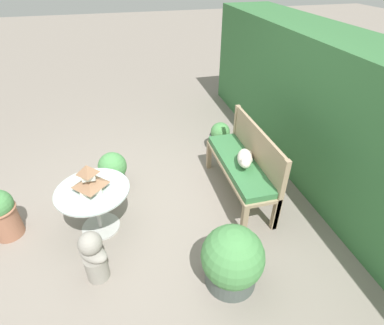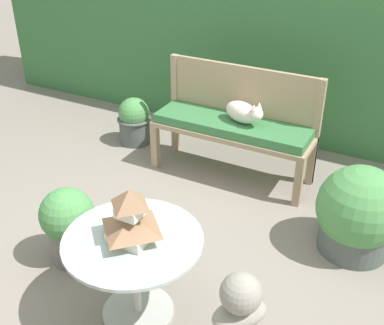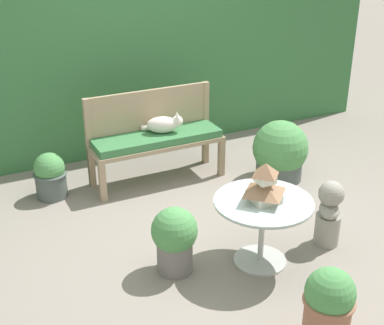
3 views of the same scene
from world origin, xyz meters
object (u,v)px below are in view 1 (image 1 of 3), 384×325
Objects in this scene: cat at (245,159)px; pagoda_birdhouse at (90,180)px; patio_table at (94,198)px; potted_plant_table_near at (220,137)px; garden_bust at (94,256)px; potted_plant_hedge_corner at (1,213)px; potted_plant_bench_right at (113,171)px; garden_bench at (240,167)px; potted_plant_table_far at (232,260)px.

pagoda_birdhouse is at bearing -66.92° from cat.
potted_plant_table_near is at bearing 124.13° from patio_table.
patio_table is 0.25m from pagoda_birdhouse.
garden_bust is at bearing -44.51° from potted_plant_table_near.
potted_plant_hedge_corner reaches higher than potted_plant_bench_right.
garden_bust reaches higher than garden_bench.
garden_bust is at bearing -1.93° from patio_table.
patio_table is at bearing -129.93° from potted_plant_table_far.
potted_plant_hedge_corner reaches higher than patio_table.
garden_bust is 2.62m from potted_plant_table_near.
cat is 1.71m from patio_table.
potted_plant_table_far is (1.06, -0.53, -0.31)m from cat.
garden_bench is 3.53× the size of cat.
pagoda_birdhouse is at bearing 128.30° from garden_bust.
garden_bench is at bearing -148.05° from cat.
patio_table is at bearing 180.00° from pagoda_birdhouse.
garden_bench is 2.96× the size of potted_plant_table_near.
potted_plant_hedge_corner is 1.27m from potted_plant_bench_right.
pagoda_birdhouse is 0.53× the size of potted_plant_hedge_corner.
cat reaches higher than potted_plant_table_far.
pagoda_birdhouse is at bearing -16.85° from potted_plant_bench_right.
potted_plant_bench_right is at bearing 163.15° from pagoda_birdhouse.
patio_table is 1.54m from potted_plant_table_far.
potted_plant_bench_right is at bearing 163.15° from patio_table.
garden_bust is (0.71, -1.73, -0.30)m from cat.
cat reaches higher than potted_plant_bench_right.
potted_plant_hedge_corner is at bearing -89.69° from garden_bench.
garden_bench is 1.78× the size of patio_table.
potted_plant_bench_right is at bearing -108.19° from garden_bench.
cat is 0.72× the size of potted_plant_bench_right.
cat is 1.22m from potted_plant_table_far.
potted_plant_table_far is (0.98, 1.18, -0.39)m from pagoda_birdhouse.
potted_plant_table_far reaches higher than garden_bust.
patio_table reaches higher than potted_plant_table_near.
potted_plant_bench_right is (-0.65, 0.20, -0.15)m from patio_table.
pagoda_birdhouse reaches higher than garden_bust.
cat is 0.67× the size of garden_bust.
garden_bust is at bearing -47.05° from cat.
potted_plant_hedge_corner is (0.01, -2.65, -0.12)m from garden_bench.
garden_bench is 1.71m from pagoda_birdhouse.
cat is at bearing 92.56° from patio_table.
cat is at bearing -5.33° from potted_plant_table_near.
cat is at bearing 88.48° from potted_plant_hedge_corner.
patio_table is 1.32× the size of garden_bust.
patio_table is 0.70m from potted_plant_bench_right.
patio_table is 1.21× the size of potted_plant_table_far.
garden_bust reaches higher than potted_plant_table_near.
potted_plant_hedge_corner is 1.29× the size of potted_plant_table_near.
potted_plant_table_far is (1.15, -0.51, -0.14)m from garden_bench.
pagoda_birdhouse reaches higher than cat.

